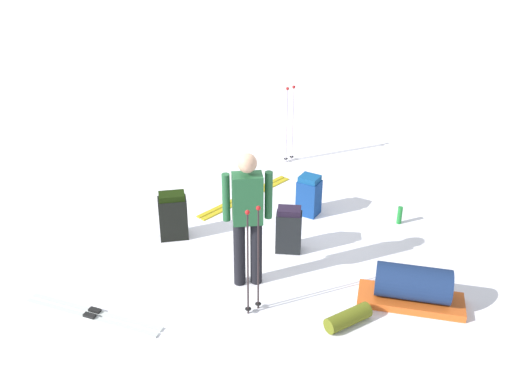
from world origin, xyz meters
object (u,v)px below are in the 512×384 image
ski_poles_planted_far (290,121)px  sleeping_mat_rolled (348,318)px  backpack_bright (289,230)px  thermos_bottle (400,215)px  ski_pair_far (245,197)px  gear_sled (412,287)px  ski_pair_near (92,314)px  ski_poles_planted_near (253,256)px  skier_standing (248,214)px  backpack_small_spare (173,216)px  backpack_large_dark (309,195)px

ski_poles_planted_far → sleeping_mat_rolled: (1.21, 4.19, -0.66)m
backpack_bright → thermos_bottle: bearing=-178.4°
ski_pair_far → gear_sled: gear_sled is taller
ski_pair_near → ski_poles_planted_far: (-3.79, -2.99, 0.73)m
ski_pair_far → ski_poles_planted_near: 2.84m
backpack_bright → sleeping_mat_rolled: (0.01, 1.60, -0.22)m
skier_standing → ski_pair_far: 2.39m
backpack_small_spare → thermos_bottle: bearing=164.8°
skier_standing → ski_poles_planted_far: (-1.95, -3.06, -0.21)m
ski_poles_planted_far → sleeping_mat_rolled: ski_poles_planted_far is taller
ski_pair_far → ski_poles_planted_far: (-1.19, -0.99, 0.73)m
sleeping_mat_rolled → thermos_bottle: 2.42m
ski_pair_near → backpack_bright: (-2.59, -0.40, 0.30)m
gear_sled → sleeping_mat_rolled: bearing=3.6°
gear_sled → thermos_bottle: 1.84m
ski_pair_far → ski_poles_planted_near: ski_poles_planted_near is taller
backpack_bright → backpack_small_spare: (1.31, -0.88, 0.02)m
skier_standing → backpack_bright: bearing=-148.1°
ski_pair_far → ski_poles_planted_far: 1.72m
ski_pair_near → backpack_large_dark: backpack_large_dark is taller
ski_pair_far → skier_standing: bearing=70.0°
backpack_large_dark → ski_poles_planted_far: (-0.51, -1.81, 0.45)m
ski_pair_far → thermos_bottle: size_ratio=6.80×
ski_poles_planted_far → thermos_bottle: bearing=102.4°
backpack_small_spare → ski_poles_planted_far: bearing=-145.7°
ski_pair_near → backpack_bright: size_ratio=2.16×
backpack_large_dark → thermos_bottle: bearing=145.6°
ski_pair_near → ski_poles_planted_far: ski_poles_planted_far is taller
ski_pair_far → backpack_bright: size_ratio=2.80×
gear_sled → sleeping_mat_rolled: (0.85, 0.05, -0.13)m
ski_pair_far → thermos_bottle: bearing=138.5°
ski_pair_far → backpack_small_spare: bearing=28.6°
skier_standing → backpack_large_dark: size_ratio=2.80×
thermos_bottle → gear_sled: bearing=60.0°
skier_standing → thermos_bottle: 2.69m
backpack_large_dark → ski_poles_planted_far: bearing=-105.9°
backpack_bright → gear_sled: backpack_bright is taller
ski_pair_near → thermos_bottle: size_ratio=5.26×
backpack_bright → ski_poles_planted_near: size_ratio=0.48×
ski_poles_planted_near → sleeping_mat_rolled: 1.25m
gear_sled → sleeping_mat_rolled: 0.86m
thermos_bottle → backpack_bright: bearing=1.6°
backpack_small_spare → gear_sled: 3.24m
skier_standing → gear_sled: skier_standing is taller
skier_standing → sleeping_mat_rolled: skier_standing is taller
ski_pair_far → backpack_small_spare: 1.53m
sleeping_mat_rolled → thermos_bottle: bearing=-137.1°
ski_poles_planted_far → ski_pair_far: bearing=39.8°
ski_pair_far → sleeping_mat_rolled: sleeping_mat_rolled is taller
backpack_large_dark → backpack_small_spare: backpack_small_spare is taller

